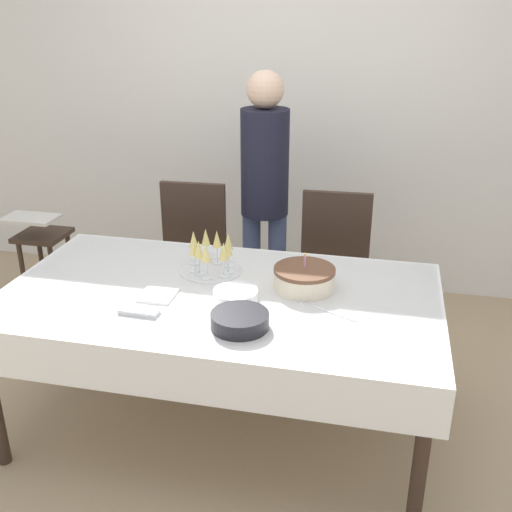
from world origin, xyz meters
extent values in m
plane|color=tan|center=(0.00, 0.00, 0.00)|extent=(12.00, 12.00, 0.00)
cube|color=silver|center=(0.00, 1.82, 1.35)|extent=(8.00, 0.05, 2.70)
cube|color=white|center=(0.00, 0.00, 0.72)|extent=(1.93, 1.05, 0.03)
cube|color=white|center=(0.00, 0.00, 0.63)|extent=(1.96, 1.08, 0.21)
cylinder|color=#38281E|center=(0.90, -0.47, 0.35)|extent=(0.06, 0.06, 0.71)
cylinder|color=#38281E|center=(-0.90, 0.47, 0.35)|extent=(0.06, 0.06, 0.71)
cylinder|color=#38281E|center=(0.90, 0.47, 0.35)|extent=(0.06, 0.06, 0.71)
cube|color=#38281E|center=(-0.43, 0.78, 0.43)|extent=(0.44, 0.44, 0.04)
cube|color=#38281E|center=(-0.44, 0.97, 0.70)|extent=(0.40, 0.05, 0.50)
cylinder|color=#38281E|center=(-0.25, 0.60, 0.20)|extent=(0.04, 0.04, 0.41)
cylinder|color=#38281E|center=(-0.61, 0.59, 0.20)|extent=(0.04, 0.04, 0.41)
cylinder|color=#38281E|center=(-0.26, 0.96, 0.20)|extent=(0.04, 0.04, 0.41)
cylinder|color=#38281E|center=(-0.62, 0.95, 0.20)|extent=(0.04, 0.04, 0.41)
cube|color=#38281E|center=(0.43, 0.78, 0.43)|extent=(0.43, 0.43, 0.04)
cube|color=#38281E|center=(0.43, 0.97, 0.70)|extent=(0.40, 0.05, 0.50)
cylinder|color=#38281E|center=(0.62, 0.60, 0.20)|extent=(0.04, 0.04, 0.41)
cylinder|color=#38281E|center=(0.26, 0.59, 0.20)|extent=(0.04, 0.04, 0.41)
cylinder|color=#38281E|center=(0.61, 0.96, 0.20)|extent=(0.04, 0.04, 0.41)
cylinder|color=#38281E|center=(0.25, 0.95, 0.20)|extent=(0.04, 0.04, 0.41)
cylinder|color=beige|center=(0.37, 0.12, 0.78)|extent=(0.27, 0.27, 0.08)
cylinder|color=brown|center=(0.37, 0.12, 0.83)|extent=(0.28, 0.28, 0.02)
cylinder|color=pink|center=(0.37, 0.12, 0.87)|extent=(0.01, 0.01, 0.06)
sphere|color=#F9CC4C|center=(0.37, 0.12, 0.91)|extent=(0.01, 0.01, 0.01)
cylinder|color=silver|center=(-0.10, 0.21, 0.74)|extent=(0.30, 0.30, 0.01)
cylinder|color=silver|center=(-0.02, 0.20, 0.74)|extent=(0.05, 0.05, 0.00)
cylinder|color=silver|center=(-0.02, 0.20, 0.79)|extent=(0.01, 0.01, 0.08)
cone|color=#E0CC72|center=(-0.02, 0.20, 0.87)|extent=(0.04, 0.04, 0.08)
cylinder|color=silver|center=(-0.03, 0.28, 0.74)|extent=(0.05, 0.05, 0.00)
cylinder|color=silver|center=(-0.03, 0.28, 0.79)|extent=(0.01, 0.01, 0.08)
cone|color=#E0CC72|center=(-0.03, 0.28, 0.87)|extent=(0.04, 0.04, 0.08)
cylinder|color=silver|center=(-0.10, 0.30, 0.74)|extent=(0.05, 0.05, 0.00)
cylinder|color=silver|center=(-0.10, 0.30, 0.79)|extent=(0.01, 0.01, 0.08)
cone|color=#E0CC72|center=(-0.10, 0.30, 0.87)|extent=(0.04, 0.04, 0.08)
cylinder|color=silver|center=(-0.16, 0.31, 0.74)|extent=(0.05, 0.05, 0.00)
cylinder|color=silver|center=(-0.16, 0.31, 0.79)|extent=(0.01, 0.01, 0.08)
cone|color=#E0CC72|center=(-0.16, 0.31, 0.87)|extent=(0.04, 0.04, 0.08)
cylinder|color=silver|center=(-0.20, 0.27, 0.74)|extent=(0.05, 0.05, 0.00)
cylinder|color=silver|center=(-0.20, 0.27, 0.79)|extent=(0.01, 0.01, 0.08)
cone|color=#E0CC72|center=(-0.20, 0.27, 0.87)|extent=(0.04, 0.04, 0.08)
cylinder|color=silver|center=(-0.18, 0.18, 0.74)|extent=(0.05, 0.05, 0.00)
cylinder|color=silver|center=(-0.18, 0.18, 0.79)|extent=(0.01, 0.01, 0.08)
cone|color=#E0CC72|center=(-0.18, 0.18, 0.87)|extent=(0.04, 0.04, 0.08)
cylinder|color=silver|center=(-0.14, 0.15, 0.74)|extent=(0.05, 0.05, 0.00)
cylinder|color=silver|center=(-0.14, 0.15, 0.79)|extent=(0.01, 0.01, 0.08)
cone|color=#E0CC72|center=(-0.14, 0.15, 0.87)|extent=(0.04, 0.04, 0.08)
cylinder|color=silver|center=(-0.09, 0.11, 0.74)|extent=(0.05, 0.05, 0.00)
cylinder|color=silver|center=(-0.09, 0.11, 0.79)|extent=(0.01, 0.01, 0.08)
cone|color=#E0CC72|center=(-0.09, 0.11, 0.87)|extent=(0.04, 0.04, 0.08)
cylinder|color=silver|center=(-0.02, 0.15, 0.74)|extent=(0.05, 0.05, 0.00)
cylinder|color=silver|center=(-0.02, 0.15, 0.79)|extent=(0.01, 0.01, 0.08)
cone|color=#E0CC72|center=(-0.02, 0.15, 0.87)|extent=(0.04, 0.04, 0.08)
cylinder|color=black|center=(0.17, -0.29, 0.74)|extent=(0.23, 0.23, 0.01)
cylinder|color=black|center=(0.17, -0.29, 0.75)|extent=(0.23, 0.23, 0.01)
cylinder|color=black|center=(0.17, -0.29, 0.75)|extent=(0.23, 0.23, 0.01)
cylinder|color=black|center=(0.17, -0.29, 0.76)|extent=(0.23, 0.23, 0.01)
cylinder|color=black|center=(0.17, -0.29, 0.77)|extent=(0.23, 0.23, 0.01)
cylinder|color=black|center=(0.17, -0.29, 0.78)|extent=(0.23, 0.23, 0.01)
cylinder|color=black|center=(0.17, -0.29, 0.78)|extent=(0.23, 0.23, 0.01)
cylinder|color=black|center=(0.17, -0.29, 0.79)|extent=(0.23, 0.23, 0.01)
cylinder|color=black|center=(0.17, -0.29, 0.80)|extent=(0.23, 0.23, 0.01)
cylinder|color=white|center=(0.09, -0.06, 0.74)|extent=(0.20, 0.20, 0.01)
cylinder|color=white|center=(0.09, -0.06, 0.75)|extent=(0.20, 0.20, 0.01)
cylinder|color=white|center=(0.09, -0.06, 0.75)|extent=(0.20, 0.20, 0.01)
cylinder|color=white|center=(0.09, -0.06, 0.76)|extent=(0.20, 0.20, 0.01)
cylinder|color=white|center=(0.09, -0.06, 0.77)|extent=(0.20, 0.20, 0.01)
cylinder|color=white|center=(0.09, -0.06, 0.78)|extent=(0.20, 0.20, 0.01)
cylinder|color=white|center=(0.09, -0.06, 0.78)|extent=(0.20, 0.20, 0.01)
cube|color=silver|center=(0.49, -0.07, 0.74)|extent=(0.28, 0.15, 0.00)
cube|color=silver|center=(-0.27, -0.27, 0.75)|extent=(0.17, 0.07, 0.02)
cube|color=white|center=(-0.25, -0.10, 0.74)|extent=(0.15, 0.15, 0.01)
cylinder|color=#3F4C72|center=(-0.09, 1.00, 0.39)|extent=(0.11, 0.11, 0.78)
cylinder|color=#3F4C72|center=(0.07, 1.00, 0.39)|extent=(0.11, 0.11, 0.78)
cylinder|color=black|center=(-0.01, 1.00, 1.09)|extent=(0.28, 0.28, 0.62)
sphere|color=#D8B293|center=(-0.01, 1.00, 1.50)|extent=(0.21, 0.21, 0.21)
cube|color=#38281E|center=(-1.46, 0.92, 0.55)|extent=(0.30, 0.30, 0.03)
cube|color=silver|center=(-1.46, 0.82, 0.70)|extent=(0.33, 0.20, 0.02)
cylinder|color=#38281E|center=(-1.57, 0.81, 0.27)|extent=(0.03, 0.03, 0.54)
cylinder|color=#38281E|center=(-1.35, 0.81, 0.27)|extent=(0.03, 0.03, 0.54)
cylinder|color=#38281E|center=(-1.57, 1.03, 0.27)|extent=(0.03, 0.03, 0.54)
cylinder|color=#38281E|center=(-1.35, 1.03, 0.27)|extent=(0.03, 0.03, 0.54)
camera|label=1|loc=(0.69, -2.32, 1.93)|focal=42.00mm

